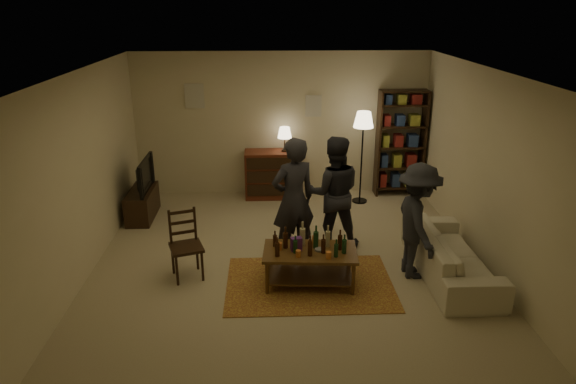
{
  "coord_description": "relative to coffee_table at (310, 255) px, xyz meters",
  "views": [
    {
      "loc": [
        -0.28,
        -6.53,
        3.54
      ],
      "look_at": [
        0.0,
        0.1,
        1.06
      ],
      "focal_mm": 32.0,
      "sensor_mm": 36.0,
      "label": 1
    }
  ],
  "objects": [
    {
      "name": "floor",
      "position": [
        -0.25,
        0.57,
        -0.43
      ],
      "size": [
        6.0,
        6.0,
        0.0
      ],
      "primitive_type": "plane",
      "color": "#C6B793",
      "rests_on": "ground"
    },
    {
      "name": "dining_chair",
      "position": [
        -1.65,
        0.31,
        0.07
      ],
      "size": [
        0.53,
        0.53,
        0.96
      ],
      "rotation": [
        0.0,
        0.0,
        0.32
      ],
      "color": "black",
      "rests_on": "ground"
    },
    {
      "name": "coffee_table",
      "position": [
        0.0,
        0.0,
        0.0
      ],
      "size": [
        1.26,
        0.75,
        0.84
      ],
      "rotation": [
        0.0,
        0.0,
        -0.07
      ],
      "color": "brown",
      "rests_on": "ground"
    },
    {
      "name": "bookshelf",
      "position": [
        1.99,
        3.35,
        0.6
      ],
      "size": [
        0.9,
        0.34,
        2.02
      ],
      "color": "black",
      "rests_on": "ground"
    },
    {
      "name": "dresser",
      "position": [
        -0.45,
        3.28,
        0.04
      ],
      "size": [
        1.0,
        0.5,
        1.36
      ],
      "color": "maroon",
      "rests_on": "ground"
    },
    {
      "name": "person_right",
      "position": [
        0.44,
        1.14,
        0.43
      ],
      "size": [
        0.86,
        0.68,
        1.73
      ],
      "primitive_type": "imported",
      "rotation": [
        0.0,
        0.0,
        3.11
      ],
      "color": "#25252C",
      "rests_on": "ground"
    },
    {
      "name": "floor_lamp",
      "position": [
        1.19,
        2.94,
        1.02
      ],
      "size": [
        0.36,
        0.36,
        1.71
      ],
      "color": "black",
      "rests_on": "ground"
    },
    {
      "name": "person_left",
      "position": [
        -0.17,
        0.77,
        0.47
      ],
      "size": [
        0.78,
        0.66,
        1.81
      ],
      "primitive_type": "imported",
      "rotation": [
        0.0,
        0.0,
        3.55
      ],
      "color": "#26252C",
      "rests_on": "ground"
    },
    {
      "name": "rug",
      "position": [
        0.0,
        -0.0,
        -0.43
      ],
      "size": [
        2.2,
        1.5,
        0.01
      ],
      "primitive_type": "cube",
      "color": "maroon",
      "rests_on": "ground"
    },
    {
      "name": "sofa",
      "position": [
        1.95,
        0.17,
        -0.13
      ],
      "size": [
        0.81,
        2.08,
        0.61
      ],
      "primitive_type": "imported",
      "rotation": [
        0.0,
        0.0,
        1.57
      ],
      "color": "beige",
      "rests_on": "ground"
    },
    {
      "name": "room_shell",
      "position": [
        -0.9,
        3.55,
        1.38
      ],
      "size": [
        6.0,
        6.0,
        6.0
      ],
      "color": "beige",
      "rests_on": "ground"
    },
    {
      "name": "tv_stand",
      "position": [
        -2.7,
        2.37,
        -0.05
      ],
      "size": [
        0.4,
        1.0,
        1.06
      ],
      "color": "black",
      "rests_on": "ground"
    },
    {
      "name": "person_by_sofa",
      "position": [
        1.45,
        0.19,
        0.36
      ],
      "size": [
        0.63,
        1.05,
        1.59
      ],
      "primitive_type": "imported",
      "rotation": [
        0.0,
        0.0,
        1.61
      ],
      "color": "#26272E",
      "rests_on": "ground"
    }
  ]
}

